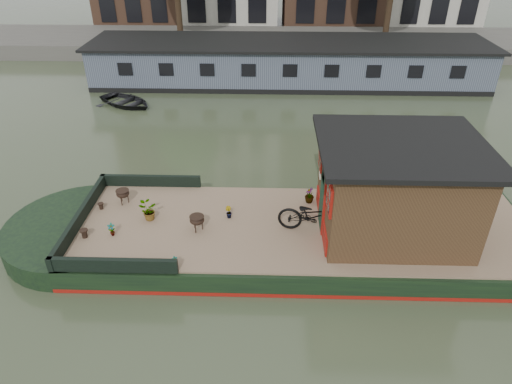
{
  "coord_description": "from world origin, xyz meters",
  "views": [
    {
      "loc": [
        -0.98,
        -9.8,
        7.68
      ],
      "look_at": [
        -1.29,
        0.5,
        1.36
      ],
      "focal_mm": 32.0,
      "sensor_mm": 36.0,
      "label": 1
    }
  ],
  "objects_px": {
    "brazier_front": "(197,223)",
    "dinghy": "(126,99)",
    "bicycle": "(314,215)",
    "cabin": "(395,187)",
    "potted_plant_a": "(112,230)",
    "brazier_rear": "(123,197)"
  },
  "relations": [
    {
      "from": "potted_plant_a",
      "to": "brazier_rear",
      "type": "height_order",
      "value": "brazier_rear"
    },
    {
      "from": "bicycle",
      "to": "potted_plant_a",
      "type": "relative_size",
      "value": 5.09
    },
    {
      "from": "bicycle",
      "to": "potted_plant_a",
      "type": "height_order",
      "value": "bicycle"
    },
    {
      "from": "potted_plant_a",
      "to": "brazier_rear",
      "type": "relative_size",
      "value": 0.86
    },
    {
      "from": "brazier_rear",
      "to": "potted_plant_a",
      "type": "bearing_deg",
      "value": -85.33
    },
    {
      "from": "bicycle",
      "to": "dinghy",
      "type": "relative_size",
      "value": 0.64
    },
    {
      "from": "brazier_rear",
      "to": "dinghy",
      "type": "bearing_deg",
      "value": 105.59
    },
    {
      "from": "brazier_front",
      "to": "bicycle",
      "type": "bearing_deg",
      "value": 0.89
    },
    {
      "from": "dinghy",
      "to": "bicycle",
      "type": "bearing_deg",
      "value": -109.66
    },
    {
      "from": "brazier_front",
      "to": "dinghy",
      "type": "xyz_separation_m",
      "value": [
        -4.89,
        10.62,
        -0.57
      ]
    },
    {
      "from": "dinghy",
      "to": "cabin",
      "type": "bearing_deg",
      "value": -102.7
    },
    {
      "from": "brazier_rear",
      "to": "dinghy",
      "type": "xyz_separation_m",
      "value": [
        -2.62,
        9.4,
        -0.56
      ]
    },
    {
      "from": "bicycle",
      "to": "brazier_front",
      "type": "bearing_deg",
      "value": 100.6
    },
    {
      "from": "bicycle",
      "to": "brazier_rear",
      "type": "distance_m",
      "value": 5.38
    },
    {
      "from": "potted_plant_a",
      "to": "cabin",
      "type": "bearing_deg",
      "value": 4.62
    },
    {
      "from": "cabin",
      "to": "potted_plant_a",
      "type": "relative_size",
      "value": 11.05
    },
    {
      "from": "potted_plant_a",
      "to": "brazier_rear",
      "type": "distance_m",
      "value": 1.53
    },
    {
      "from": "cabin",
      "to": "brazier_rear",
      "type": "distance_m",
      "value": 7.37
    },
    {
      "from": "potted_plant_a",
      "to": "brazier_front",
      "type": "height_order",
      "value": "brazier_front"
    },
    {
      "from": "cabin",
      "to": "brazier_front",
      "type": "xyz_separation_m",
      "value": [
        -4.97,
        -0.27,
        -1.01
      ]
    },
    {
      "from": "brazier_front",
      "to": "dinghy",
      "type": "distance_m",
      "value": 11.7
    },
    {
      "from": "bicycle",
      "to": "cabin",
      "type": "bearing_deg",
      "value": -73.76
    }
  ]
}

